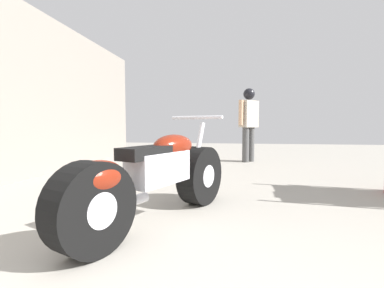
% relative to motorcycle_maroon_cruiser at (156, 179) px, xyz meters
% --- Properties ---
extents(ground_plane, '(18.73, 18.73, 0.00)m').
position_rel_motorcycle_maroon_cruiser_xyz_m(ground_plane, '(0.56, 1.61, -0.41)').
color(ground_plane, '#9E998E').
extents(garage_partition_left, '(0.08, 8.59, 2.84)m').
position_rel_motorcycle_maroon_cruiser_xyz_m(garage_partition_left, '(-2.67, 1.61, 1.01)').
color(garage_partition_left, gray).
rests_on(garage_partition_left, ground_plane).
extents(motorcycle_maroon_cruiser, '(1.07, 2.01, 0.98)m').
position_rel_motorcycle_maroon_cruiser_xyz_m(motorcycle_maroon_cruiser, '(0.00, 0.00, 0.00)').
color(motorcycle_maroon_cruiser, black).
rests_on(motorcycle_maroon_cruiser, ground_plane).
extents(mechanic_in_blue, '(0.53, 0.59, 1.74)m').
position_rel_motorcycle_maroon_cruiser_xyz_m(mechanic_in_blue, '(1.03, 4.42, 0.64)').
color(mechanic_in_blue, '#4C4C4C').
rests_on(mechanic_in_blue, ground_plane).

